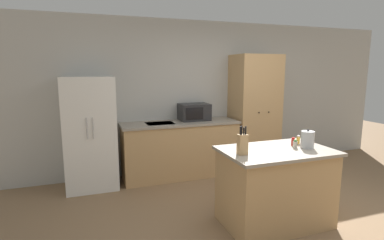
# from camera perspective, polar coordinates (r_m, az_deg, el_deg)

# --- Properties ---
(ground_plane) EXTENTS (14.00, 14.00, 0.00)m
(ground_plane) POSITION_cam_1_polar(r_m,az_deg,el_deg) (3.86, 19.16, -18.27)
(ground_plane) COLOR #846647
(wall_back) EXTENTS (7.20, 0.06, 2.60)m
(wall_back) POSITION_cam_1_polar(r_m,az_deg,el_deg) (5.45, 4.50, 4.59)
(wall_back) COLOR #B2B2AD
(wall_back) RESTS_ON ground_plane
(refrigerator) EXTENTS (0.74, 0.65, 1.67)m
(refrigerator) POSITION_cam_1_polar(r_m,az_deg,el_deg) (4.71, -18.82, -2.39)
(refrigerator) COLOR white
(refrigerator) RESTS_ON ground_plane
(back_counter) EXTENTS (1.93, 0.63, 0.92)m
(back_counter) POSITION_cam_1_polar(r_m,az_deg,el_deg) (5.02, -2.27, -5.53)
(back_counter) COLOR tan
(back_counter) RESTS_ON ground_plane
(pantry_cabinet) EXTENTS (0.79, 0.61, 2.03)m
(pantry_cabinet) POSITION_cam_1_polar(r_m,az_deg,el_deg) (5.48, 11.78, 1.44)
(pantry_cabinet) COLOR tan
(pantry_cabinet) RESTS_ON ground_plane
(kitchen_island) EXTENTS (1.24, 0.79, 0.89)m
(kitchen_island) POSITION_cam_1_polar(r_m,az_deg,el_deg) (3.65, 15.53, -12.11)
(kitchen_island) COLOR tan
(kitchen_island) RESTS_ON ground_plane
(microwave) EXTENTS (0.50, 0.37, 0.28)m
(microwave) POSITION_cam_1_polar(r_m,az_deg,el_deg) (5.08, 0.42, 1.54)
(microwave) COLOR #232326
(microwave) RESTS_ON back_counter
(knife_block) EXTENTS (0.10, 0.08, 0.31)m
(knife_block) POSITION_cam_1_polar(r_m,az_deg,el_deg) (3.20, 9.59, -4.49)
(knife_block) COLOR tan
(knife_block) RESTS_ON kitchen_island
(spice_bottle_tall_dark) EXTENTS (0.05, 0.05, 0.09)m
(spice_bottle_tall_dark) POSITION_cam_1_polar(r_m,az_deg,el_deg) (3.63, 19.05, -4.38)
(spice_bottle_tall_dark) COLOR beige
(spice_bottle_tall_dark) RESTS_ON kitchen_island
(spice_bottle_short_red) EXTENTS (0.04, 0.04, 0.10)m
(spice_bottle_short_red) POSITION_cam_1_polar(r_m,az_deg,el_deg) (3.73, 18.70, -3.95)
(spice_bottle_short_red) COLOR #B2281E
(spice_bottle_short_red) RESTS_ON kitchen_island
(spice_bottle_amber_oil) EXTENTS (0.04, 0.04, 0.11)m
(spice_bottle_amber_oil) POSITION_cam_1_polar(r_m,az_deg,el_deg) (3.84, 19.57, -3.58)
(spice_bottle_amber_oil) COLOR gold
(spice_bottle_amber_oil) RESTS_ON kitchen_island
(kettle) EXTENTS (0.15, 0.15, 0.22)m
(kettle) POSITION_cam_1_polar(r_m,az_deg,el_deg) (3.66, 21.14, -3.50)
(kettle) COLOR #B2B5B7
(kettle) RESTS_ON kitchen_island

